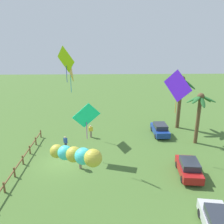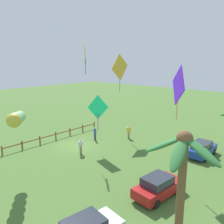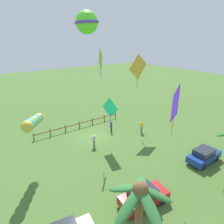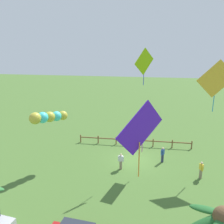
{
  "view_description": "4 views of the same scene",
  "coord_description": "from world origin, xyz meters",
  "px_view_note": "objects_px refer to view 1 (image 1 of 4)",
  "views": [
    {
      "loc": [
        20.06,
        4.58,
        11.72
      ],
      "look_at": [
        1.61,
        5.13,
        5.76
      ],
      "focal_mm": 36.1,
      "sensor_mm": 36.0,
      "label": 1
    },
    {
      "loc": [
        15.74,
        19.48,
        9.31
      ],
      "look_at": [
        0.03,
        5.36,
        4.68
      ],
      "focal_mm": 37.35,
      "sensor_mm": 36.0,
      "label": 2
    },
    {
      "loc": [
        11.53,
        20.32,
        12.32
      ],
      "look_at": [
        0.57,
        4.94,
        5.13
      ],
      "focal_mm": 31.66,
      "sensor_mm": 36.0,
      "label": 3
    },
    {
      "loc": [
        -1.13,
        23.27,
        11.83
      ],
      "look_at": [
        1.5,
        5.84,
        6.72
      ],
      "focal_mm": 39.84,
      "sensor_mm": 36.0,
      "label": 4
    }
  ],
  "objects_px": {
    "spectator_0": "(66,143)",
    "kite_diamond_0": "(70,68)",
    "palm_tree_2": "(181,90)",
    "spectator_2": "(80,161)",
    "kite_diamond_4": "(86,116)",
    "palm_tree_0": "(199,106)",
    "spectator_1": "(91,131)",
    "kite_tube_1": "(76,155)",
    "parked_car_0": "(189,168)",
    "kite_diamond_3": "(177,86)",
    "parked_car_1": "(219,223)",
    "kite_diamond_2": "(66,60)",
    "parked_car_2": "(160,129)"
  },
  "relations": [
    {
      "from": "kite_diamond_4",
      "to": "palm_tree_0",
      "type": "bearing_deg",
      "value": 104.62
    },
    {
      "from": "kite_diamond_4",
      "to": "kite_diamond_0",
      "type": "bearing_deg",
      "value": -159.84
    },
    {
      "from": "palm_tree_0",
      "to": "kite_tube_1",
      "type": "xyz_separation_m",
      "value": [
        11.89,
        -12.41,
        0.58
      ]
    },
    {
      "from": "parked_car_0",
      "to": "kite_diamond_3",
      "type": "distance_m",
      "value": 7.55
    },
    {
      "from": "spectator_1",
      "to": "kite_diamond_0",
      "type": "height_order",
      "value": "kite_diamond_0"
    },
    {
      "from": "palm_tree_2",
      "to": "kite_tube_1",
      "type": "height_order",
      "value": "palm_tree_2"
    },
    {
      "from": "parked_car_0",
      "to": "kite_diamond_3",
      "type": "height_order",
      "value": "kite_diamond_3"
    },
    {
      "from": "palm_tree_0",
      "to": "palm_tree_2",
      "type": "xyz_separation_m",
      "value": [
        -4.93,
        -0.65,
        0.89
      ]
    },
    {
      "from": "parked_car_2",
      "to": "kite_diamond_4",
      "type": "xyz_separation_m",
      "value": [
        5.79,
        -8.84,
        3.85
      ]
    },
    {
      "from": "spectator_0",
      "to": "kite_diamond_0",
      "type": "xyz_separation_m",
      "value": [
        -4.18,
        0.31,
        7.71
      ]
    },
    {
      "from": "parked_car_1",
      "to": "parked_car_2",
      "type": "bearing_deg",
      "value": -179.72
    },
    {
      "from": "palm_tree_0",
      "to": "kite_tube_1",
      "type": "bearing_deg",
      "value": -46.24
    },
    {
      "from": "palm_tree_2",
      "to": "kite_diamond_2",
      "type": "xyz_separation_m",
      "value": [
        8.31,
        -13.49,
        4.6
      ]
    },
    {
      "from": "spectator_1",
      "to": "kite_diamond_3",
      "type": "xyz_separation_m",
      "value": [
        5.22,
        8.71,
        6.67
      ]
    },
    {
      "from": "kite_tube_1",
      "to": "kite_diamond_4",
      "type": "relative_size",
      "value": 0.89
    },
    {
      "from": "kite_diamond_2",
      "to": "parked_car_1",
      "type": "bearing_deg",
      "value": 47.68
    },
    {
      "from": "parked_car_0",
      "to": "kite_diamond_0",
      "type": "height_order",
      "value": "kite_diamond_0"
    },
    {
      "from": "palm_tree_2",
      "to": "spectator_2",
      "type": "xyz_separation_m",
      "value": [
        10.15,
        -12.41,
        -4.59
      ]
    },
    {
      "from": "parked_car_1",
      "to": "kite_diamond_2",
      "type": "xyz_separation_m",
      "value": [
        -9.61,
        -10.55,
        9.25
      ]
    },
    {
      "from": "parked_car_2",
      "to": "kite_diamond_4",
      "type": "distance_m",
      "value": 11.25
    },
    {
      "from": "palm_tree_2",
      "to": "parked_car_0",
      "type": "bearing_deg",
      "value": -12.43
    },
    {
      "from": "spectator_1",
      "to": "kite_diamond_4",
      "type": "xyz_separation_m",
      "value": [
        5.24,
        -0.01,
        3.79
      ]
    },
    {
      "from": "kite_diamond_2",
      "to": "kite_diamond_4",
      "type": "distance_m",
      "value": 5.64
    },
    {
      "from": "kite_diamond_0",
      "to": "palm_tree_0",
      "type": "bearing_deg",
      "value": 78.77
    },
    {
      "from": "parked_car_0",
      "to": "spectator_2",
      "type": "relative_size",
      "value": 2.56
    },
    {
      "from": "parked_car_2",
      "to": "spectator_2",
      "type": "xyz_separation_m",
      "value": [
        7.75,
        -9.4,
        0.06
      ]
    },
    {
      "from": "palm_tree_0",
      "to": "kite_diamond_2",
      "type": "xyz_separation_m",
      "value": [
        3.38,
        -14.14,
        5.49
      ]
    },
    {
      "from": "kite_diamond_0",
      "to": "kite_tube_1",
      "type": "bearing_deg",
      "value": 9.07
    },
    {
      "from": "parked_car_1",
      "to": "kite_diamond_4",
      "type": "xyz_separation_m",
      "value": [
        -9.73,
        -8.92,
        3.85
      ]
    },
    {
      "from": "spectator_0",
      "to": "kite_diamond_0",
      "type": "height_order",
      "value": "kite_diamond_0"
    },
    {
      "from": "parked_car_1",
      "to": "kite_diamond_2",
      "type": "height_order",
      "value": "kite_diamond_2"
    },
    {
      "from": "palm_tree_0",
      "to": "parked_car_2",
      "type": "relative_size",
      "value": 1.55
    },
    {
      "from": "parked_car_0",
      "to": "spectator_1",
      "type": "xyz_separation_m",
      "value": [
        -8.59,
        -9.3,
        0.06
      ]
    },
    {
      "from": "parked_car_2",
      "to": "kite_diamond_4",
      "type": "bearing_deg",
      "value": -56.79
    },
    {
      "from": "spectator_1",
      "to": "kite_diamond_4",
      "type": "relative_size",
      "value": 0.41
    },
    {
      "from": "palm_tree_2",
      "to": "kite_diamond_2",
      "type": "height_order",
      "value": "kite_diamond_2"
    },
    {
      "from": "palm_tree_0",
      "to": "spectator_1",
      "type": "distance_m",
      "value": 13.17
    },
    {
      "from": "parked_car_1",
      "to": "kite_diamond_0",
      "type": "height_order",
      "value": "kite_diamond_0"
    },
    {
      "from": "spectator_1",
      "to": "kite_diamond_3",
      "type": "bearing_deg",
      "value": 59.08
    },
    {
      "from": "palm_tree_2",
      "to": "parked_car_2",
      "type": "height_order",
      "value": "palm_tree_2"
    },
    {
      "from": "kite_diamond_2",
      "to": "kite_diamond_3",
      "type": "relative_size",
      "value": 0.77
    },
    {
      "from": "kite_tube_1",
      "to": "kite_diamond_0",
      "type": "bearing_deg",
      "value": -170.93
    },
    {
      "from": "palm_tree_0",
      "to": "spectator_0",
      "type": "distance_m",
      "value": 15.59
    },
    {
      "from": "parked_car_1",
      "to": "kite_diamond_3",
      "type": "xyz_separation_m",
      "value": [
        -9.75,
        -0.19,
        6.73
      ]
    },
    {
      "from": "palm_tree_0",
      "to": "parked_car_1",
      "type": "distance_m",
      "value": 13.99
    },
    {
      "from": "parked_car_0",
      "to": "parked_car_1",
      "type": "relative_size",
      "value": 0.99
    },
    {
      "from": "parked_car_2",
      "to": "kite_diamond_3",
      "type": "height_order",
      "value": "kite_diamond_3"
    },
    {
      "from": "palm_tree_0",
      "to": "parked_car_2",
      "type": "distance_m",
      "value": 5.82
    },
    {
      "from": "spectator_2",
      "to": "kite_diamond_0",
      "type": "bearing_deg",
      "value": -168.11
    },
    {
      "from": "palm_tree_2",
      "to": "spectator_2",
      "type": "relative_size",
      "value": 4.56
    }
  ]
}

